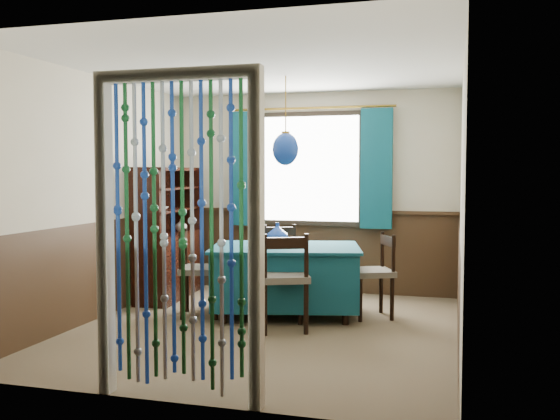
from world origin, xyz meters
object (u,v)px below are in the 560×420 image
(sideboard, at_px, (168,252))
(vase_table, at_px, (277,235))
(pendant_lamp, at_px, (286,149))
(chair_right, at_px, (374,273))
(vase_sideboard, at_px, (181,224))
(chair_far, at_px, (282,261))
(chair_left, at_px, (198,270))
(bowl_shelf, at_px, (159,208))
(dining_table, at_px, (286,275))
(chair_near, at_px, (283,279))

(sideboard, distance_m, vase_table, 1.57)
(sideboard, height_order, pendant_lamp, pendant_lamp)
(chair_right, relative_size, vase_table, 4.09)
(chair_right, distance_m, vase_sideboard, 2.56)
(chair_far, xyz_separation_m, chair_left, (-0.65, -0.96, 0.01))
(chair_left, distance_m, sideboard, 1.06)
(chair_far, bearing_deg, sideboard, -18.91)
(chair_left, height_order, vase_sideboard, vase_sideboard)
(chair_left, distance_m, bowl_shelf, 1.02)
(vase_table, xyz_separation_m, bowl_shelf, (-1.43, 0.09, 0.25))
(chair_right, bearing_deg, sideboard, 57.58)
(chair_far, xyz_separation_m, sideboard, (-1.38, -0.18, 0.08))
(pendant_lamp, relative_size, bowl_shelf, 4.56)
(dining_table, xyz_separation_m, chair_far, (-0.23, 0.70, 0.04))
(vase_sideboard, bearing_deg, bowl_shelf, -90.00)
(chair_near, height_order, chair_left, chair_near)
(chair_left, height_order, pendant_lamp, pendant_lamp)
(dining_table, distance_m, pendant_lamp, 1.32)
(vase_table, bearing_deg, chair_right, 4.21)
(chair_right, xyz_separation_m, bowl_shelf, (-2.46, 0.02, 0.63))
(chair_left, height_order, vase_table, vase_table)
(chair_left, bearing_deg, pendant_lamp, 89.58)
(chair_near, bearing_deg, vase_table, 87.64)
(chair_far, bearing_deg, vase_sideboard, -29.79)
(vase_table, bearing_deg, pendant_lamp, -41.08)
(dining_table, bearing_deg, sideboard, 148.84)
(chair_left, relative_size, sideboard, 0.58)
(bowl_shelf, bearing_deg, chair_near, -25.70)
(sideboard, height_order, vase_table, sideboard)
(vase_sideboard, bearing_deg, chair_right, -13.65)
(chair_near, xyz_separation_m, vase_sideboard, (-1.70, 1.39, 0.37))
(chair_near, bearing_deg, chair_left, 137.98)
(chair_near, distance_m, chair_left, 1.09)
(sideboard, xyz_separation_m, bowl_shelf, (0.06, -0.32, 0.54))
(bowl_shelf, bearing_deg, chair_right, -0.45)
(chair_left, distance_m, pendant_lamp, 1.57)
(dining_table, relative_size, chair_left, 1.91)
(pendant_lamp, bearing_deg, vase_sideboard, 153.41)
(chair_far, distance_m, chair_right, 1.25)
(dining_table, bearing_deg, vase_sideboard, 140.05)
(dining_table, relative_size, chair_right, 1.98)
(dining_table, height_order, chair_near, chair_near)
(pendant_lamp, bearing_deg, vase_table, 138.92)
(dining_table, bearing_deg, chair_near, -89.89)
(chair_left, distance_m, vase_table, 0.92)
(dining_table, distance_m, bowl_shelf, 1.70)
(chair_near, distance_m, chair_right, 1.10)
(chair_right, distance_m, vase_table, 1.09)
(dining_table, height_order, pendant_lamp, pendant_lamp)
(bowl_shelf, bearing_deg, vase_table, -3.79)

